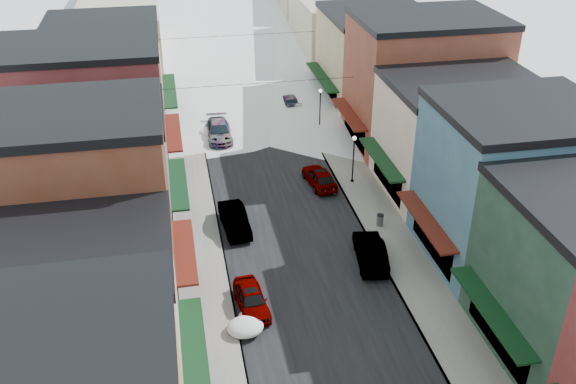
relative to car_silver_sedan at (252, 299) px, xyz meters
name	(u,v)px	position (x,y,z in m)	size (l,w,h in m)	color
road	(235,77)	(4.00, 41.60, -0.70)	(10.00, 160.00, 0.01)	black
sidewalk_left	(177,80)	(-2.60, 41.60, -0.63)	(3.20, 160.00, 0.15)	gray
sidewalk_right	(291,73)	(10.60, 41.60, -0.63)	(3.20, 160.00, 0.15)	gray
curb_left	(191,79)	(-1.05, 41.60, -0.63)	(0.10, 160.00, 0.15)	slate
curb_right	(278,73)	(9.05, 41.60, -0.63)	(0.10, 160.00, 0.15)	slate
bldg_l_cream	(67,334)	(-9.19, -5.90, 4.05)	(11.30, 8.20, 9.50)	beige
bldg_l_brick_near	(68,217)	(-9.69, 2.10, 5.55)	(12.30, 8.20, 12.50)	brown
bldg_l_grayblue	(93,174)	(-9.19, 10.60, 3.80)	(11.30, 9.20, 9.00)	slate
bldg_l_brick_far	(86,112)	(-10.19, 19.60, 4.80)	(13.30, 9.20, 11.00)	maroon
bldg_l_tan	(107,76)	(-9.19, 29.60, 4.30)	(11.30, 11.20, 10.00)	tan
bldg_r_blue	(513,184)	(17.20, 2.60, 4.55)	(11.30, 9.20, 10.50)	#38647F
bldg_r_cream	(459,137)	(17.69, 11.60, 3.80)	(12.30, 9.20, 9.00)	beige
bldg_r_brick_far	(423,81)	(18.20, 20.60, 5.05)	(13.30, 9.20, 11.50)	brown
bldg_r_tan	(376,59)	(17.19, 30.60, 4.05)	(11.30, 11.20, 9.50)	tan
overhead_cables	(248,57)	(4.00, 29.10, 5.50)	(16.40, 15.04, 0.04)	black
car_silver_sedan	(252,299)	(0.00, 0.00, 0.00)	(1.66, 4.13, 1.41)	#989AA0
car_dark_hatch	(235,220)	(0.09, 8.95, 0.07)	(1.64, 4.69, 1.55)	black
car_silver_wagon	(219,131)	(0.50, 24.53, 0.08)	(2.21, 5.43, 1.58)	#A4A7AC
car_green_sedan	(370,251)	(8.30, 3.26, 0.11)	(1.72, 4.93, 1.62)	black
car_gray_suv	(320,177)	(7.50, 14.15, 0.05)	(1.79, 4.45, 1.52)	gray
car_black_sedan	(289,101)	(8.30, 30.90, -0.01)	(1.96, 4.81, 1.40)	black
car_lane_silver	(225,84)	(2.45, 37.47, 0.01)	(1.68, 4.18, 1.42)	#97989E
car_lane_white	(251,66)	(6.17, 43.27, -0.04)	(2.21, 4.79, 1.33)	silver
trash_can	(380,220)	(10.29, 7.24, -0.12)	(0.51, 0.51, 0.86)	#575A5C
streetlamp_near	(354,153)	(10.18, 14.03, 1.94)	(0.33, 0.33, 3.96)	black
streetlamp_far	(320,105)	(9.95, 24.38, 2.04)	(0.34, 0.34, 4.11)	black
snow_pile_mid	(245,326)	(-0.63, -1.93, -0.28)	(2.08, 2.48, 0.88)	white
snow_pile_far	(210,133)	(-0.31, 25.19, -0.26)	(2.18, 2.54, 0.92)	white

